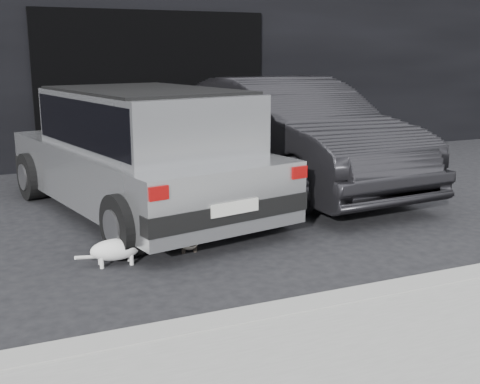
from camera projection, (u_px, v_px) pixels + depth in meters
name	position (u px, v px, depth m)	size (l,w,h in m)	color
ground	(170.00, 229.00, 6.67)	(80.00, 80.00, 0.00)	black
building_facade	(125.00, 22.00, 11.84)	(34.00, 4.00, 5.00)	black
garage_opening	(155.00, 89.00, 10.32)	(4.00, 0.10, 2.60)	black
curb	(390.00, 294.00, 4.73)	(18.00, 0.25, 0.12)	gray
silver_hatchback	(142.00, 146.00, 7.14)	(2.65, 4.37, 1.51)	#A1A3A6
second_car	(288.00, 133.00, 8.60)	(1.65, 4.74, 1.56)	black
cat_siamese	(187.00, 239.00, 5.94)	(0.27, 0.71, 0.24)	beige
cat_white	(119.00, 248.00, 5.53)	(0.69, 0.26, 0.32)	silver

